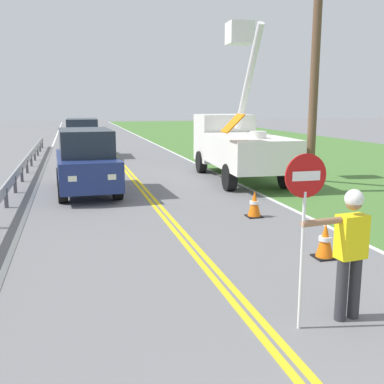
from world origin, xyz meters
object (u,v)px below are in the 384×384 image
Objects in this scene: stop_sign_paddle at (304,203)px; traffic_cone_mid at (254,204)px; oncoming_suv_nearest at (86,161)px; flagger_worker at (350,246)px; traffic_cone_lead at (325,241)px; utility_bucket_truck at (237,142)px; utility_pole_near at (315,58)px; oncoming_suv_second at (83,138)px.

traffic_cone_mid is (1.76, 5.87, -1.37)m from stop_sign_paddle.
oncoming_suv_nearest is at bearing 132.20° from traffic_cone_mid.
traffic_cone_lead is (1.06, 2.37, -0.71)m from flagger_worker.
utility_bucket_truck is at bearing 15.41° from oncoming_suv_nearest.
utility_pole_near reaches higher than traffic_cone_lead.
traffic_cone_lead is 3.41m from traffic_cone_mid.
flagger_worker is 21.27m from oncoming_suv_second.
oncoming_suv_nearest is 6.67× the size of traffic_cone_mid.
oncoming_suv_nearest is at bearing -90.95° from oncoming_suv_second.
stop_sign_paddle is at bearing -106.66° from traffic_cone_mid.
stop_sign_paddle reaches higher than flagger_worker.
traffic_cone_lead is (-3.05, -6.19, -4.01)m from utility_pole_near.
flagger_worker is 2.61× the size of traffic_cone_lead.
oncoming_suv_second is 6.65× the size of traffic_cone_lead.
utility_bucket_truck is at bearing 73.79° from stop_sign_paddle.
oncoming_suv_second reaches higher than traffic_cone_lead.
traffic_cone_lead is at bearing -88.89° from traffic_cone_mid.
utility_pole_near is (7.23, -1.75, 3.29)m from oncoming_suv_nearest.
flagger_worker is at bearing -102.90° from utility_bucket_truck.
stop_sign_paddle is 12.52m from utility_bucket_truck.
oncoming_suv_nearest is 6.67× the size of traffic_cone_lead.
utility_bucket_truck is 9.76m from traffic_cone_lead.
stop_sign_paddle reaches higher than oncoming_suv_nearest.
stop_sign_paddle is 0.50× the size of oncoming_suv_nearest.
traffic_cone_lead is at bearing -116.20° from utility_pole_near.
utility_pole_near is at bearing 60.64° from stop_sign_paddle.
oncoming_suv_nearest reaches higher than flagger_worker.
utility_pole_near is at bearing -60.59° from oncoming_suv_second.
utility_pole_near reaches higher than oncoming_suv_nearest.
oncoming_suv_nearest is at bearing 102.78° from stop_sign_paddle.
stop_sign_paddle is at bearing -173.25° from flagger_worker.
stop_sign_paddle is 10.69m from oncoming_suv_nearest.
flagger_worker is 1.02m from stop_sign_paddle.
flagger_worker reaches higher than traffic_cone_lead.
oncoming_suv_nearest is at bearing 117.76° from traffic_cone_lead.
utility_bucket_truck reaches higher than oncoming_suv_nearest.
stop_sign_paddle is 21.28m from oncoming_suv_second.
flagger_worker is at bearing 6.75° from stop_sign_paddle.
traffic_cone_lead is at bearing 53.50° from stop_sign_paddle.
utility_pole_near is at bearing 41.83° from traffic_cone_mid.
oncoming_suv_second is (-2.18, 21.16, -0.65)m from stop_sign_paddle.
utility_pole_near is (4.10, 8.56, 3.30)m from flagger_worker.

